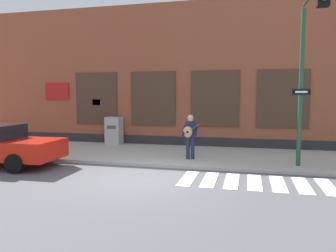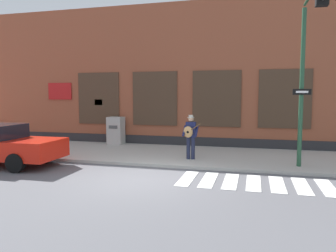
{
  "view_description": "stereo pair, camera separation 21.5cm",
  "coord_description": "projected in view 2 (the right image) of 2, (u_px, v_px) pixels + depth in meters",
  "views": [
    {
      "loc": [
        3.11,
        -9.45,
        2.6
      ],
      "look_at": [
        0.29,
        2.06,
        1.49
      ],
      "focal_mm": 35.0,
      "sensor_mm": 36.0,
      "label": 1
    },
    {
      "loc": [
        3.32,
        -9.4,
        2.6
      ],
      "look_at": [
        0.29,
        2.06,
        1.49
      ],
      "focal_mm": 35.0,
      "sensor_mm": 36.0,
      "label": 2
    }
  ],
  "objects": [
    {
      "name": "traffic_light",
      "position": [
        309.0,
        50.0,
        10.0
      ],
      "size": [
        0.6,
        3.32,
        5.61
      ],
      "color": "#234C33",
      "rests_on": "sidewalk"
    },
    {
      "name": "utility_box",
      "position": [
        116.0,
        131.0,
        16.7
      ],
      "size": [
        0.76,
        0.7,
        1.38
      ],
      "color": "#ADADA8",
      "rests_on": "sidewalk"
    },
    {
      "name": "building_backdrop",
      "position": [
        193.0,
        78.0,
        17.91
      ],
      "size": [
        28.0,
        4.06,
        7.12
      ],
      "color": "brown",
      "rests_on": "ground"
    },
    {
      "name": "sidewalk",
      "position": [
        174.0,
        155.0,
        14.07
      ],
      "size": [
        28.0,
        4.67,
        0.12
      ],
      "color": "#ADAAA3",
      "rests_on": "ground"
    },
    {
      "name": "busker",
      "position": [
        190.0,
        134.0,
        12.68
      ],
      "size": [
        0.71,
        0.53,
        1.72
      ],
      "color": "#1E233D",
      "rests_on": "sidewalk"
    },
    {
      "name": "crosswalk",
      "position": [
        277.0,
        184.0,
        9.55
      ],
      "size": [
        5.78,
        1.9,
        0.01
      ],
      "color": "silver",
      "rests_on": "ground"
    },
    {
      "name": "ground_plane",
      "position": [
        142.0,
        179.0,
        10.14
      ],
      "size": [
        160.0,
        160.0,
        0.0
      ],
      "primitive_type": "plane",
      "color": "#56565B"
    }
  ]
}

